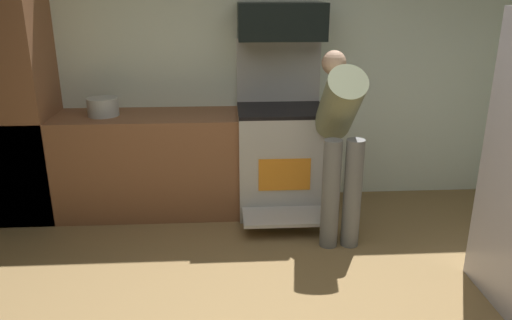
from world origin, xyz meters
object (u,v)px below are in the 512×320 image
object	(u,v)px
microwave	(281,21)
stock_pot	(103,107)
person_cook	(340,132)
oven_range	(280,155)

from	to	relation	value
microwave	stock_pot	world-z (taller)	microwave
stock_pot	person_cook	bearing A→B (deg)	-16.85
stock_pot	microwave	bearing A→B (deg)	2.98
microwave	person_cook	size ratio (longest dim) A/B	0.50
oven_range	person_cook	bearing A→B (deg)	-55.36
microwave	person_cook	world-z (taller)	microwave
microwave	stock_pot	size ratio (longest dim) A/B	2.80
oven_range	stock_pot	bearing A→B (deg)	179.50
microwave	person_cook	distance (m)	1.10
oven_range	microwave	size ratio (longest dim) A/B	2.05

